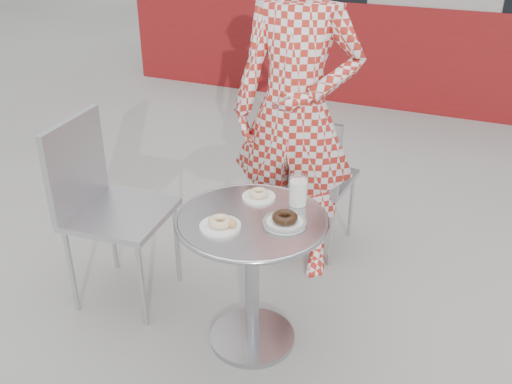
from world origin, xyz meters
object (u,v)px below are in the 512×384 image
at_px(plate_checker, 285,221).
at_px(milk_cup, 298,191).
at_px(bistro_table, 252,250).
at_px(plate_near, 221,224).
at_px(chair_far, 313,206).
at_px(seated_person, 296,112).
at_px(chair_left, 122,247).
at_px(plate_far, 259,195).

distance_m(plate_checker, milk_cup, 0.19).
bearing_deg(bistro_table, plate_checker, 5.15).
bearing_deg(plate_checker, plate_near, -149.88).
distance_m(chair_far, seated_person, 0.69).
bearing_deg(chair_left, milk_cup, -86.92).
bearing_deg(plate_near, milk_cup, 55.04).
height_order(chair_far, chair_left, chair_left).
height_order(chair_left, plate_checker, chair_left).
height_order(bistro_table, milk_cup, milk_cup).
relative_size(bistro_table, plate_checker, 3.58).
relative_size(plate_far, plate_near, 0.88).
relative_size(plate_far, plate_checker, 0.81).
bearing_deg(plate_checker, chair_far, 100.12).
height_order(chair_left, plate_far, chair_left).
xyz_separation_m(chair_left, plate_far, (0.71, 0.13, 0.39)).
bearing_deg(milk_cup, chair_left, -171.09).
distance_m(seated_person, plate_near, 0.86).
distance_m(bistro_table, plate_far, 0.26).
height_order(seated_person, milk_cup, seated_person).
bearing_deg(plate_checker, seated_person, 107.05).
bearing_deg(bistro_table, chair_left, 175.68).
distance_m(plate_far, milk_cup, 0.19).
bearing_deg(plate_checker, milk_cup, 92.82).
height_order(bistro_table, chair_far, chair_far).
height_order(plate_far, plate_near, plate_near).
bearing_deg(plate_checker, chair_left, 177.21).
distance_m(chair_left, seated_person, 1.14).
relative_size(chair_far, plate_checker, 4.60).
relative_size(chair_left, plate_far, 6.34).
xyz_separation_m(chair_far, plate_far, (-0.03, -0.74, 0.42)).
distance_m(seated_person, plate_checker, 0.76).
distance_m(bistro_table, chair_far, 0.96).
relative_size(bistro_table, seated_person, 0.37).
bearing_deg(plate_near, seated_person, 88.55).
bearing_deg(chair_left, chair_far, -46.55).
bearing_deg(plate_near, chair_far, 86.14).
distance_m(chair_far, plate_far, 0.85).
height_order(plate_checker, milk_cup, milk_cup).
xyz_separation_m(chair_far, plate_checker, (0.16, -0.91, 0.42)).
xyz_separation_m(plate_far, milk_cup, (0.18, 0.02, 0.05)).
distance_m(plate_far, plate_checker, 0.26).
distance_m(chair_far, plate_checker, 1.02).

